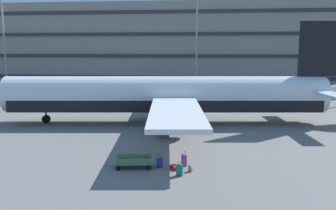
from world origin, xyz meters
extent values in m
plane|color=slate|center=(0.00, 0.00, 0.00)|extent=(600.00, 600.00, 0.00)
cube|color=gray|center=(0.00, 45.92, 8.99)|extent=(163.49, 21.76, 17.98)
cube|color=#2D2D33|center=(0.00, 34.93, 2.25)|extent=(161.85, 0.24, 0.70)
cube|color=#2D2D33|center=(0.00, 34.93, 6.74)|extent=(161.85, 0.24, 0.70)
cube|color=#2D2D33|center=(0.00, 34.93, 11.24)|extent=(161.85, 0.24, 0.70)
cube|color=#2D2D33|center=(0.00, 34.93, 15.74)|extent=(161.85, 0.24, 0.70)
cylinder|color=silver|center=(-3.20, -0.43, 3.26)|extent=(35.35, 7.72, 3.96)
cube|color=black|center=(-3.20, -0.43, 2.17)|extent=(33.94, 7.49, 1.27)
cone|color=silver|center=(15.64, 1.61, 3.56)|extent=(5.07, 3.66, 3.17)
cube|color=black|center=(13.67, 1.39, 8.21)|extent=(4.77, 0.87, 5.94)
cube|color=silver|center=(13.67, -2.39, 3.76)|extent=(2.43, 6.10, 0.20)
cube|color=silver|center=(12.86, 5.09, 3.76)|extent=(2.43, 6.10, 0.20)
cube|color=silver|center=(-1.20, -9.63, 2.96)|extent=(5.96, 15.14, 0.36)
cube|color=silver|center=(-3.21, 8.98, 2.96)|extent=(5.96, 15.14, 0.36)
cylinder|color=#9E9EA3|center=(-1.98, -7.04, 1.57)|extent=(3.05, 2.47, 2.18)
cylinder|color=#9E9EA3|center=(-3.42, 6.29, 1.57)|extent=(3.05, 2.47, 2.18)
cylinder|color=black|center=(-16.47, -1.87, 0.45)|extent=(0.93, 0.44, 0.90)
cylinder|color=slate|center=(-16.47, -1.87, 1.09)|extent=(0.20, 0.20, 1.28)
cylinder|color=black|center=(-1.62, -1.95, 0.45)|extent=(0.93, 0.44, 0.90)
cylinder|color=slate|center=(-1.62, -1.95, 1.09)|extent=(0.20, 0.20, 1.28)
cylinder|color=black|center=(-1.98, 1.39, 0.45)|extent=(0.93, 0.44, 0.90)
cylinder|color=slate|center=(-1.98, 1.39, 1.09)|extent=(0.20, 0.20, 1.28)
cylinder|color=gray|center=(-39.58, 29.65, 12.74)|extent=(0.36, 0.36, 25.49)
cylinder|color=gray|center=(-0.61, 29.65, 10.10)|extent=(0.36, 0.36, 20.20)
cube|color=navy|center=(-1.85, -15.36, 0.38)|extent=(0.47, 0.31, 0.66)
cylinder|color=#333338|center=(-1.75, -15.27, 0.82)|extent=(0.02, 0.02, 0.22)
cylinder|color=#333338|center=(-1.98, -15.33, 0.82)|extent=(0.02, 0.02, 0.22)
cube|color=black|center=(-1.87, -15.30, 0.93)|extent=(0.23, 0.09, 0.02)
cylinder|color=black|center=(-1.66, -15.39, 0.03)|extent=(0.03, 0.05, 0.05)
cylinder|color=black|center=(-2.00, -15.48, 0.03)|extent=(0.03, 0.05, 0.05)
cylinder|color=black|center=(-1.71, -15.23, 0.03)|extent=(0.03, 0.05, 0.05)
cylinder|color=black|center=(-2.04, -15.32, 0.03)|extent=(0.03, 0.05, 0.05)
cube|color=#72388C|center=(-0.16, -14.88, 0.45)|extent=(0.41, 0.45, 0.80)
cylinder|color=#333338|center=(-0.05, -14.94, 0.95)|extent=(0.02, 0.02, 0.21)
cylinder|color=#333338|center=(-0.14, -14.76, 0.95)|extent=(0.02, 0.02, 0.21)
cube|color=black|center=(-0.09, -14.85, 1.06)|extent=(0.12, 0.19, 0.02)
cylinder|color=black|center=(-0.19, -15.06, 0.03)|extent=(0.05, 0.04, 0.05)
cylinder|color=black|center=(-0.33, -14.80, 0.03)|extent=(0.05, 0.04, 0.05)
cylinder|color=black|center=(0.00, -14.97, 0.03)|extent=(0.05, 0.04, 0.05)
cylinder|color=black|center=(-0.14, -14.70, 0.03)|extent=(0.05, 0.04, 0.05)
cube|color=#B21E23|center=(-0.75, -15.61, 0.12)|extent=(0.77, 0.87, 0.24)
cube|color=black|center=(-0.97, -15.27, 0.12)|extent=(0.19, 0.14, 0.02)
cube|color=#147266|center=(-0.33, -16.85, 0.40)|extent=(0.45, 0.26, 0.69)
cylinder|color=#333338|center=(-0.21, -16.81, 0.83)|extent=(0.02, 0.02, 0.18)
cylinder|color=#333338|center=(-0.44, -16.77, 0.83)|extent=(0.02, 0.02, 0.18)
cube|color=black|center=(-0.33, -16.79, 0.92)|extent=(0.23, 0.06, 0.02)
cylinder|color=black|center=(-0.18, -16.95, 0.03)|extent=(0.03, 0.05, 0.05)
cylinder|color=black|center=(-0.51, -16.91, 0.03)|extent=(0.03, 0.05, 0.05)
cylinder|color=black|center=(-0.16, -16.79, 0.03)|extent=(0.03, 0.05, 0.05)
cylinder|color=black|center=(-0.49, -16.75, 0.03)|extent=(0.03, 0.05, 0.05)
ellipsoid|color=gray|center=(0.35, -15.99, 0.22)|extent=(0.29, 0.34, 0.45)
ellipsoid|color=gray|center=(0.46, -16.00, 0.16)|extent=(0.14, 0.23, 0.20)
torus|color=black|center=(0.31, -15.98, 0.46)|extent=(0.02, 0.08, 0.08)
cube|color=black|center=(0.24, -15.89, 0.22)|extent=(0.03, 0.04, 0.38)
cube|color=black|center=(0.22, -16.06, 0.22)|extent=(0.03, 0.04, 0.38)
cube|color=#4C724C|center=(-3.64, -15.58, 0.42)|extent=(2.75, 1.65, 0.12)
cylinder|color=#4C4C51|center=(-5.28, -15.81, 0.18)|extent=(0.70, 0.15, 0.05)
cube|color=#4C724C|center=(-3.56, -16.19, 0.62)|extent=(2.45, 0.38, 0.40)
cube|color=#4C724C|center=(-3.73, -14.97, 0.62)|extent=(2.45, 0.38, 0.40)
cylinder|color=black|center=(-4.59, -16.27, 0.18)|extent=(0.37, 0.15, 0.36)
cylinder|color=black|center=(-4.75, -15.18, 0.18)|extent=(0.37, 0.15, 0.36)
cylinder|color=black|center=(-2.53, -15.98, 0.18)|extent=(0.37, 0.15, 0.36)
cylinder|color=black|center=(-2.69, -14.89, 0.18)|extent=(0.37, 0.15, 0.36)
camera|label=1|loc=(1.29, -38.91, 8.27)|focal=37.70mm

